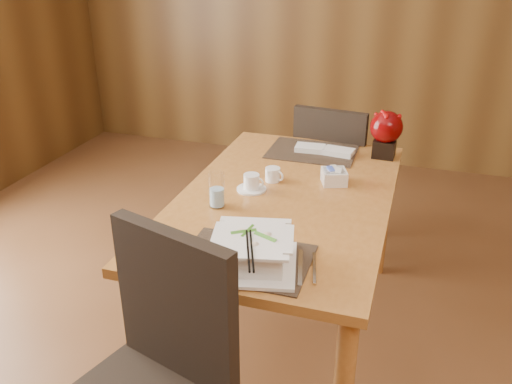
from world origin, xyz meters
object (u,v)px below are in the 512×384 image
(bread_plate, at_px, (171,249))
(creamer_jug, at_px, (273,174))
(coffee_cup, at_px, (251,183))
(dining_table, at_px, (285,215))
(berry_decor, at_px, (386,131))
(sugar_caddy, at_px, (334,177))
(near_chair, at_px, (152,374))
(soup_setting, at_px, (253,252))
(water_glass, at_px, (217,190))
(far_chair, at_px, (333,171))

(bread_plate, bearing_deg, creamer_jug, 75.75)
(coffee_cup, xyz_separation_m, creamer_jug, (0.06, 0.12, -0.00))
(dining_table, xyz_separation_m, berry_decor, (0.36, 0.60, 0.23))
(sugar_caddy, bearing_deg, near_chair, -106.11)
(soup_setting, height_order, near_chair, near_chair)
(near_chair, bearing_deg, bread_plate, 123.13)
(berry_decor, distance_m, near_chair, 1.69)
(coffee_cup, relative_size, creamer_jug, 1.49)
(creamer_jug, height_order, bread_plate, creamer_jug)
(berry_decor, xyz_separation_m, near_chair, (-0.52, -1.57, -0.32))
(berry_decor, bearing_deg, water_glass, -127.60)
(coffee_cup, xyz_separation_m, water_glass, (-0.09, -0.20, 0.04))
(berry_decor, bearing_deg, soup_setting, -105.41)
(dining_table, bearing_deg, berry_decor, 58.78)
(dining_table, bearing_deg, sugar_caddy, 46.97)
(water_glass, bearing_deg, berry_decor, 52.40)
(water_glass, bearing_deg, dining_table, 37.92)
(creamer_jug, bearing_deg, far_chair, 100.08)
(dining_table, distance_m, soup_setting, 0.60)
(soup_setting, bearing_deg, sugar_caddy, 67.15)
(water_glass, xyz_separation_m, creamer_jug, (0.15, 0.32, -0.04))
(water_glass, distance_m, sugar_caddy, 0.57)
(sugar_caddy, bearing_deg, water_glass, -137.95)
(berry_decor, relative_size, near_chair, 0.24)
(dining_table, distance_m, sugar_caddy, 0.29)
(coffee_cup, relative_size, sugar_caddy, 1.23)
(creamer_jug, distance_m, far_chair, 0.80)
(creamer_jug, bearing_deg, soup_setting, -56.95)
(bread_plate, bearing_deg, near_chair, -74.11)
(creamer_jug, relative_size, far_chair, 0.10)
(near_chair, distance_m, far_chair, 1.86)
(water_glass, bearing_deg, sugar_caddy, 42.05)
(water_glass, relative_size, bread_plate, 1.07)
(water_glass, bearing_deg, coffee_cup, 66.48)
(berry_decor, xyz_separation_m, bread_plate, (-0.64, -1.17, -0.13))
(dining_table, relative_size, bread_plate, 10.49)
(coffee_cup, distance_m, bread_plate, 0.59)
(sugar_caddy, xyz_separation_m, far_chair, (-0.11, 0.68, -0.26))
(soup_setting, distance_m, near_chair, 0.50)
(coffee_cup, distance_m, berry_decor, 0.80)
(water_glass, bearing_deg, soup_setting, -54.22)
(dining_table, xyz_separation_m, bread_plate, (-0.27, -0.57, 0.10))
(dining_table, xyz_separation_m, coffee_cup, (-0.16, 0.01, 0.13))
(bread_plate, bearing_deg, soup_setting, -2.41)
(soup_setting, bearing_deg, water_glass, 113.27)
(soup_setting, height_order, creamer_jug, soup_setting)
(soup_setting, xyz_separation_m, creamer_jug, (-0.13, 0.71, -0.03))
(soup_setting, xyz_separation_m, far_chair, (0.03, 1.45, -0.29))
(water_glass, height_order, creamer_jug, water_glass)
(near_chair, bearing_deg, creamer_jug, 104.01)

